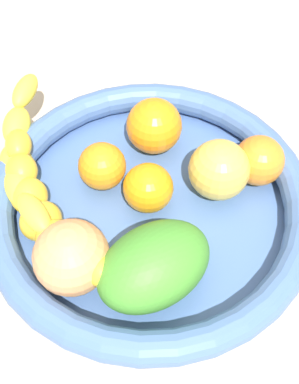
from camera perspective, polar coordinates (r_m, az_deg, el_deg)
kitchen_counter at (r=54.25cm, az=0.00°, el=-4.14°), size 120.00×120.00×3.00cm
fruit_bowl at (r=50.72cm, az=0.00°, el=-1.60°), size 33.59×33.59×5.28cm
banana_draped_left at (r=48.43cm, az=-11.97°, el=-2.43°), size 10.16×20.52×5.26cm
banana_draped_right at (r=53.61cm, az=-14.71°, el=4.11°), size 16.21×17.72×5.28cm
orange_front at (r=54.47cm, az=0.54°, el=7.65°), size 6.18×6.18×6.18cm
orange_mid_left at (r=49.60cm, az=-0.16°, el=0.47°), size 5.15×5.15×5.15cm
orange_mid_right at (r=51.75cm, az=-5.34°, el=3.17°), size 5.06×5.06×5.06cm
orange_rear at (r=52.95cm, az=12.54°, el=3.58°), size 5.37×5.37×5.37cm
peach_blush at (r=44.80cm, az=-9.01°, el=-7.48°), size 7.00×7.00×7.00cm
apple_yellow at (r=50.78cm, az=8.05°, el=2.56°), size 6.34×6.34×6.34cm
mango_green at (r=43.93cm, az=0.52°, el=-8.53°), size 12.88×10.85×6.89cm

